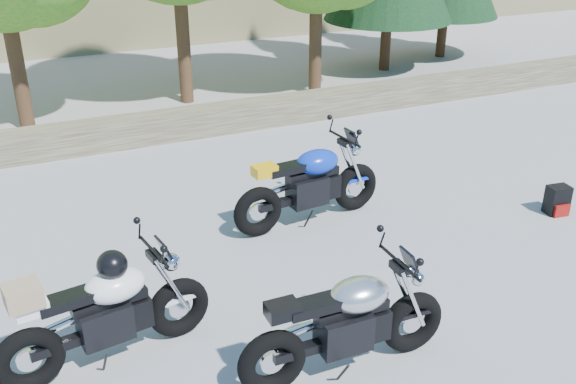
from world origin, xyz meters
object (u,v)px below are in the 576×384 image
(silver_bike, at_px, (347,324))
(blue_bike, at_px, (310,185))
(white_bike, at_px, (104,311))
(backpack, at_px, (558,200))

(silver_bike, relative_size, blue_bike, 0.95)
(silver_bike, bearing_deg, white_bike, 153.28)
(silver_bike, xyz_separation_m, blue_bike, (1.03, 2.87, 0.03))
(blue_bike, bearing_deg, backpack, -25.94)
(silver_bike, height_order, backpack, silver_bike)
(white_bike, bearing_deg, blue_bike, 21.92)
(silver_bike, distance_m, white_bike, 2.28)
(silver_bike, xyz_separation_m, backpack, (4.33, 1.64, -0.32))
(silver_bike, relative_size, backpack, 5.18)
(white_bike, relative_size, backpack, 5.13)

